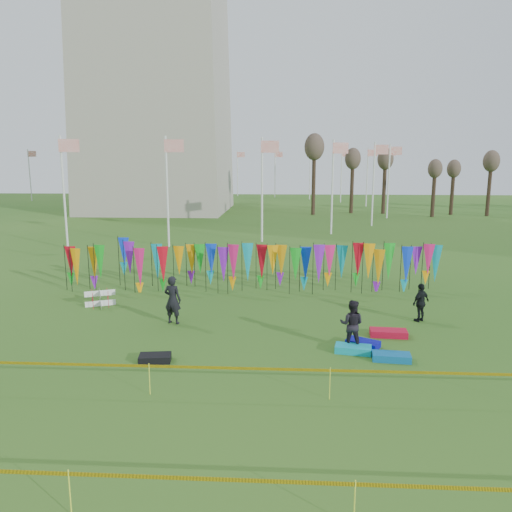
# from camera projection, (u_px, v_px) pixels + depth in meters

# --- Properties ---
(ground) EXTENTS (160.00, 160.00, 0.00)m
(ground) POSITION_uv_depth(u_px,v_px,m) (228.00, 360.00, 15.92)
(ground) COLOR #275618
(ground) RESTS_ON ground
(flagpole_ring) EXTENTS (57.40, 56.16, 8.00)m
(flagpole_ring) POSITION_uv_depth(u_px,v_px,m) (160.00, 179.00, 63.03)
(flagpole_ring) COLOR silver
(flagpole_ring) RESTS_ON ground
(banner_row) EXTENTS (18.64, 0.64, 2.30)m
(banner_row) POSITION_uv_depth(u_px,v_px,m) (253.00, 262.00, 24.20)
(banner_row) COLOR black
(banner_row) RESTS_ON ground
(caution_tape_near) EXTENTS (26.00, 0.02, 0.90)m
(caution_tape_near) POSITION_uv_depth(u_px,v_px,m) (208.00, 369.00, 13.33)
(caution_tape_near) COLOR #E5BF04
(caution_tape_near) RESTS_ON ground
(caution_tape_far) EXTENTS (26.00, 0.02, 0.90)m
(caution_tape_far) POSITION_uv_depth(u_px,v_px,m) (168.00, 480.00, 8.71)
(caution_tape_far) COLOR #E5BF04
(caution_tape_far) RESTS_ON ground
(box_kite) EXTENTS (0.66, 0.66, 0.73)m
(box_kite) POSITION_uv_depth(u_px,v_px,m) (100.00, 298.00, 21.70)
(box_kite) COLOR red
(box_kite) RESTS_ON ground
(person_left) EXTENTS (0.80, 0.67, 1.89)m
(person_left) POSITION_uv_depth(u_px,v_px,m) (173.00, 300.00, 19.34)
(person_left) COLOR black
(person_left) RESTS_ON ground
(person_mid) EXTENTS (0.92, 0.70, 1.68)m
(person_mid) POSITION_uv_depth(u_px,v_px,m) (352.00, 324.00, 16.78)
(person_mid) COLOR black
(person_mid) RESTS_ON ground
(person_right) EXTENTS (1.03, 0.96, 1.54)m
(person_right) POSITION_uv_depth(u_px,v_px,m) (421.00, 302.00, 19.62)
(person_right) COLOR black
(person_right) RESTS_ON ground
(kite_bag_turquoise) EXTENTS (1.27, 0.80, 0.24)m
(kite_bag_turquoise) POSITION_uv_depth(u_px,v_px,m) (353.00, 349.00, 16.52)
(kite_bag_turquoise) COLOR #0DACC6
(kite_bag_turquoise) RESTS_ON ground
(kite_bag_blue) EXTENTS (1.22, 1.04, 0.23)m
(kite_bag_blue) POSITION_uv_depth(u_px,v_px,m) (363.00, 343.00, 17.04)
(kite_bag_blue) COLOR #0A0CA7
(kite_bag_blue) RESTS_ON ground
(kite_bag_red) EXTENTS (1.35, 0.70, 0.24)m
(kite_bag_red) POSITION_uv_depth(u_px,v_px,m) (388.00, 333.00, 18.05)
(kite_bag_red) COLOR red
(kite_bag_red) RESTS_ON ground
(kite_bag_black) EXTENTS (1.06, 0.70, 0.23)m
(kite_bag_black) POSITION_uv_depth(u_px,v_px,m) (155.00, 358.00, 15.77)
(kite_bag_black) COLOR black
(kite_bag_black) RESTS_ON ground
(kite_bag_teal) EXTENTS (1.24, 0.68, 0.23)m
(kite_bag_teal) POSITION_uv_depth(u_px,v_px,m) (391.00, 357.00, 15.88)
(kite_bag_teal) COLOR #0B64A7
(kite_bag_teal) RESTS_ON ground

